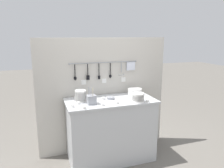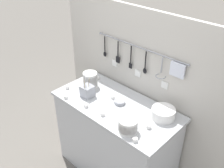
% 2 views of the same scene
% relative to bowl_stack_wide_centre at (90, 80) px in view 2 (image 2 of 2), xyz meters
% --- Properties ---
extents(counter, '(1.31, 0.64, 0.94)m').
position_rel_bowl_stack_wide_centre_xyz_m(counter, '(0.43, -0.05, -0.55)').
color(counter, '#B7BABC').
rests_on(counter, ground).
extents(back_wall, '(2.11, 0.11, 1.84)m').
position_rel_bowl_stack_wide_centre_xyz_m(back_wall, '(0.43, 0.30, -0.11)').
color(back_wall, '#BCB7AD').
rests_on(back_wall, ground).
extents(bowl_stack_wide_centre, '(0.16, 0.16, 0.17)m').
position_rel_bowl_stack_wide_centre_xyz_m(bowl_stack_wide_centre, '(0.00, 0.00, 0.00)').
color(bowl_stack_wide_centre, white).
rests_on(bowl_stack_wide_centre, counter).
extents(bowl_stack_tall_left, '(0.17, 0.17, 0.13)m').
position_rel_bowl_stack_wide_centre_xyz_m(bowl_stack_tall_left, '(0.77, -0.27, -0.02)').
color(bowl_stack_tall_left, white).
rests_on(bowl_stack_tall_left, counter).
extents(plate_stack, '(0.22, 0.22, 0.10)m').
position_rel_bowl_stack_wide_centre_xyz_m(plate_stack, '(0.89, 0.10, -0.03)').
color(plate_stack, white).
rests_on(plate_stack, counter).
extents(steel_mixing_bowl, '(0.11, 0.11, 0.03)m').
position_rel_bowl_stack_wide_centre_xyz_m(steel_mixing_bowl, '(0.45, -0.01, -0.07)').
color(steel_mixing_bowl, '#93969E').
rests_on(steel_mixing_bowl, counter).
extents(cutlery_caddy, '(0.12, 0.12, 0.25)m').
position_rel_bowl_stack_wide_centre_xyz_m(cutlery_caddy, '(0.12, -0.15, -0.02)').
color(cutlery_caddy, '#93969E').
rests_on(cutlery_caddy, counter).
extents(cup_centre, '(0.04, 0.04, 0.04)m').
position_rel_bowl_stack_wide_centre_xyz_m(cup_centre, '(-0.02, -0.33, -0.07)').
color(cup_centre, white).
rests_on(cup_centre, counter).
extents(cup_back_right, '(0.04, 0.04, 0.04)m').
position_rel_bowl_stack_wide_centre_xyz_m(cup_back_right, '(-0.15, -0.21, -0.07)').
color(cup_back_right, white).
rests_on(cup_back_right, counter).
extents(cup_edge_near, '(0.04, 0.04, 0.04)m').
position_rel_bowl_stack_wide_centre_xyz_m(cup_edge_near, '(-0.05, -0.11, -0.07)').
color(cup_edge_near, white).
rests_on(cup_edge_near, counter).
extents(cup_by_caddy, '(0.04, 0.04, 0.04)m').
position_rel_bowl_stack_wide_centre_xyz_m(cup_by_caddy, '(0.90, -0.32, -0.07)').
color(cup_by_caddy, white).
rests_on(cup_by_caddy, counter).
extents(cup_front_right, '(0.04, 0.04, 0.04)m').
position_rel_bowl_stack_wide_centre_xyz_m(cup_front_right, '(0.88, -0.11, -0.07)').
color(cup_front_right, white).
rests_on(cup_front_right, counter).
extents(cup_beside_plates, '(0.04, 0.04, 0.04)m').
position_rel_bowl_stack_wide_centre_xyz_m(cup_beside_plates, '(0.46, -0.27, -0.07)').
color(cup_beside_plates, white).
rests_on(cup_beside_plates, counter).
extents(cup_mid_row, '(0.04, 0.04, 0.04)m').
position_rel_bowl_stack_wide_centre_xyz_m(cup_mid_row, '(-0.05, 0.15, -0.07)').
color(cup_mid_row, white).
rests_on(cup_mid_row, counter).
extents(cup_edge_far, '(0.04, 0.04, 0.04)m').
position_rel_bowl_stack_wide_centre_xyz_m(cup_edge_far, '(0.25, -0.28, -0.07)').
color(cup_edge_far, white).
rests_on(cup_edge_far, counter).
extents(cup_back_left, '(0.04, 0.04, 0.04)m').
position_rel_bowl_stack_wide_centre_xyz_m(cup_back_left, '(0.34, 0.00, -0.07)').
color(cup_back_left, white).
rests_on(cup_back_left, counter).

